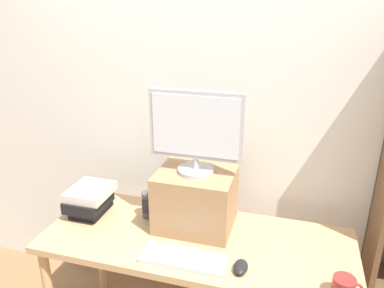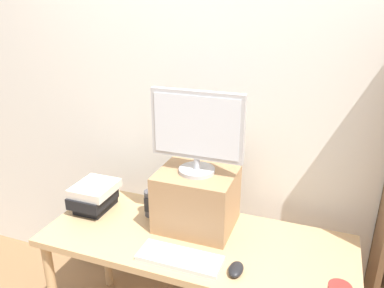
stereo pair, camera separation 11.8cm
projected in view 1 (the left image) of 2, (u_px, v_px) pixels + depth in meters
name	position (u px, v px, depth m)	size (l,w,h in m)	color
back_wall	(219.00, 102.00, 2.08)	(7.00, 0.08, 2.60)	silver
desk	(196.00, 251.00, 1.90)	(1.54, 0.61, 0.72)	tan
riser_box	(196.00, 199.00, 1.93)	(0.39, 0.32, 0.31)	#A87F56
computer_monitor	(196.00, 130.00, 1.79)	(0.46, 0.18, 0.41)	#B7B7BA
keyboard	(183.00, 258.00, 1.70)	(0.39, 0.15, 0.02)	silver
computer_mouse	(241.00, 267.00, 1.64)	(0.06, 0.10, 0.04)	black
book_stack	(90.00, 200.00, 2.06)	(0.21, 0.25, 0.15)	black
coffee_mug	(344.00, 287.00, 1.49)	(0.12, 0.09, 0.09)	#9E2D28
desk_speaker	(149.00, 205.00, 2.03)	(0.07, 0.08, 0.15)	#4C4C51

